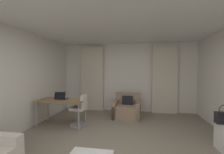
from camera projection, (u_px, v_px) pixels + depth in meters
name	position (u px, v px, depth m)	size (l,w,h in m)	color
ground_plane	(117.00, 153.00, 2.81)	(12.00, 12.00, 0.00)	gray
wall_window	(127.00, 77.00, 5.74)	(5.12, 0.06, 2.60)	silver
wall_left	(0.00, 83.00, 3.17)	(0.06, 6.12, 2.60)	silver
ceiling	(117.00, 12.00, 2.70)	(5.12, 6.12, 0.06)	white
curtain_left_panel	(92.00, 79.00, 5.84)	(0.90, 0.06, 2.50)	beige
curtain_right_panel	(165.00, 79.00, 5.39)	(0.90, 0.06, 2.50)	beige
armchair	(127.00, 109.00, 4.97)	(0.92, 0.86, 0.79)	#997A66
desk	(62.00, 102.00, 4.18)	(1.31, 0.64, 0.75)	olive
desk_chair	(80.00, 112.00, 4.20)	(0.48, 0.48, 0.88)	gray
laptop	(61.00, 98.00, 4.20)	(0.33, 0.26, 0.22)	#2D2D33
handbag_primary	(224.00, 117.00, 2.87)	(0.30, 0.14, 0.37)	black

